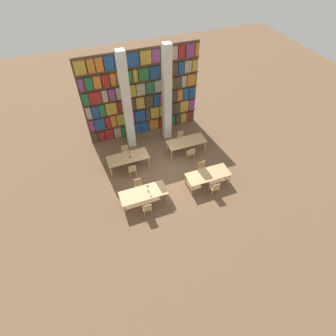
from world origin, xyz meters
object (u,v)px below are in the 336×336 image
chair_4 (132,169)px  chair_7 (181,137)px  chair_2 (215,188)px  chair_5 (126,152)px  pillar_center (167,96)px  chair_0 (147,208)px  reading_table_0 (143,194)px  reading_table_3 (186,142)px  pillar_left (127,104)px  desk_lamp_1 (129,153)px  desk_lamp_0 (148,187)px  chair_1 (139,186)px  chair_3 (202,168)px  chair_6 (191,153)px  reading_table_2 (128,158)px  reading_table_1 (208,175)px

chair_4 → chair_7: 3.99m
chair_2 → chair_5: (-3.73, 4.35, 0.00)m
pillar_center → chair_0: 6.73m
pillar_center → reading_table_0: 6.01m
reading_table_3 → chair_7: chair_7 is taller
reading_table_0 → chair_4: chair_4 is taller
reading_table_0 → chair_7: size_ratio=2.70×
pillar_left → desk_lamp_1: size_ratio=13.66×
chair_5 → pillar_center: bearing=-160.2°
desk_lamp_0 → pillar_left: bearing=85.9°
chair_1 → chair_3: bearing=180.0°
reading_table_0 → desk_lamp_1: 2.78m
pillar_center → desk_lamp_1: pillar_center is taller
reading_table_0 → chair_6: bearing=30.6°
chair_2 → chair_7: bearing=91.2°
pillar_left → chair_5: (-0.65, -1.10, -2.52)m
chair_2 → desk_lamp_1: (-3.65, 3.53, 0.58)m
pillar_center → desk_lamp_0: 5.74m
reading_table_0 → chair_6: (3.59, 2.13, -0.21)m
pillar_center → reading_table_3: bearing=-71.1°
chair_1 → reading_table_2: 2.03m
chair_5 → chair_7: (3.64, 0.10, 0.00)m
chair_5 → reading_table_3: 3.73m
chair_3 → chair_5: (-3.73, 2.80, 0.00)m
reading_table_2 → desk_lamp_1: (0.12, -0.04, 0.36)m
desk_lamp_1 → reading_table_1: bearing=-37.3°
reading_table_1 → reading_table_2: 4.66m
chair_1 → chair_5: bearing=-90.0°
chair_0 → chair_7: same height
chair_6 → reading_table_3: bearing=88.3°
reading_table_3 → reading_table_0: bearing=-141.2°
reading_table_1 → reading_table_3: 2.90m
desk_lamp_1 → reading_table_0: bearing=-90.7°
reading_table_2 → reading_table_3: same height
pillar_center → chair_4: bearing=-139.1°
pillar_left → reading_table_2: size_ratio=2.52×
pillar_center → chair_3: size_ratio=6.79×
desk_lamp_0 → chair_5: bearing=95.0°
chair_4 → reading_table_3: 3.77m
pillar_left → desk_lamp_0: size_ratio=12.29×
chair_3 → chair_6: 1.36m
pillar_left → desk_lamp_0: pillar_left is taller
chair_3 → chair_4: size_ratio=1.00×
reading_table_0 → chair_2: size_ratio=2.70×
reading_table_2 → chair_3: bearing=-28.3°
reading_table_1 → chair_2: size_ratio=2.70×
reading_table_2 → desk_lamp_0: bearing=-82.9°
reading_table_1 → reading_table_3: (-0.04, 2.90, 0.00)m
chair_4 → chair_7: size_ratio=1.00×
chair_1 → reading_table_3: 4.24m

